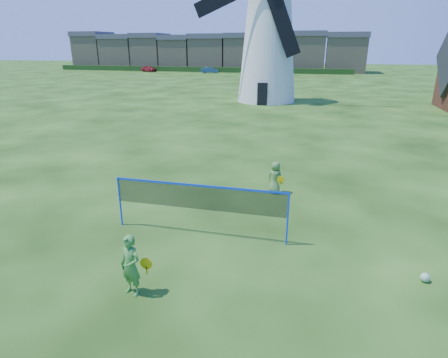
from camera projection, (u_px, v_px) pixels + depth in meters
name	position (u px, v px, depth m)	size (l,w,h in m)	color
ground	(213.00, 231.00, 11.01)	(220.00, 220.00, 0.00)	black
windmill	(268.00, 38.00, 34.45)	(13.02, 5.50, 17.13)	white
badminton_net	(199.00, 198.00, 10.47)	(5.05, 0.05, 1.55)	blue
player_girl	(131.00, 266.00, 8.03)	(0.72, 0.49, 1.43)	#438D38
player_boy	(275.00, 178.00, 13.69)	(0.70, 0.58, 1.20)	#548640
play_ball	(425.00, 277.00, 8.65)	(0.22, 0.22, 0.22)	green
terraced_houses	(210.00, 52.00, 80.06)	(63.49, 8.40, 8.04)	tan
hedge	(196.00, 69.00, 76.05)	(62.00, 0.80, 1.00)	#193814
car_left	(149.00, 69.00, 76.27)	(1.43, 3.56, 1.21)	maroon
car_right	(210.00, 70.00, 73.03)	(1.19, 3.42, 1.13)	navy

